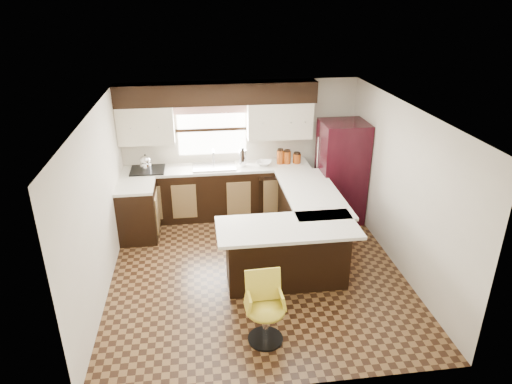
{
  "coord_description": "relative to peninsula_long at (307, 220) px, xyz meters",
  "views": [
    {
      "loc": [
        -0.77,
        -5.67,
        3.8
      ],
      "look_at": [
        0.05,
        0.45,
        1.07
      ],
      "focal_mm": 32.0,
      "sensor_mm": 36.0,
      "label": 1
    }
  ],
  "objects": [
    {
      "name": "upper_cab_left",
      "position": [
        -2.52,
        1.4,
        1.27
      ],
      "size": [
        0.94,
        0.35,
        0.64
      ],
      "primitive_type": "cube",
      "color": "beige",
      "rests_on": "wall_back"
    },
    {
      "name": "peninsula_return",
      "position": [
        -0.53,
        -0.97,
        0.0
      ],
      "size": [
        1.65,
        0.6,
        0.9
      ],
      "primitive_type": "cube",
      "color": "black",
      "rests_on": "floor"
    },
    {
      "name": "counter_pen_long",
      "position": [
        0.05,
        0.0,
        0.47
      ],
      "size": [
        0.84,
        1.95,
        0.04
      ],
      "primitive_type": "cube",
      "color": "silver",
      "rests_on": "peninsula_long"
    },
    {
      "name": "mixing_bowl",
      "position": [
        -0.51,
        1.28,
        0.53
      ],
      "size": [
        0.35,
        0.35,
        0.07
      ],
      "primitive_type": "imported",
      "rotation": [
        0.0,
        0.0,
        -0.38
      ],
      "color": "white",
      "rests_on": "counter_back"
    },
    {
      "name": "base_cab_back",
      "position": [
        -1.35,
        1.28,
        0.0
      ],
      "size": [
        3.3,
        0.6,
        0.9
      ],
      "primitive_type": "cube",
      "color": "black",
      "rests_on": "floor"
    },
    {
      "name": "kettle",
      "position": [
        -2.57,
        1.26,
        0.66
      ],
      "size": [
        0.2,
        0.2,
        0.28
      ],
      "primitive_type": null,
      "color": "silver",
      "rests_on": "cooktop"
    },
    {
      "name": "wall_back",
      "position": [
        -0.9,
        1.58,
        0.75
      ],
      "size": [
        4.4,
        0.0,
        4.4
      ],
      "primitive_type": "plane",
      "rotation": [
        1.57,
        0.0,
        0.0
      ],
      "color": "beige",
      "rests_on": "floor"
    },
    {
      "name": "counter_back",
      "position": [
        -1.35,
        1.28,
        0.47
      ],
      "size": [
        3.3,
        0.6,
        0.04
      ],
      "primitive_type": "cube",
      "color": "silver",
      "rests_on": "base_cab_back"
    },
    {
      "name": "bar_chair",
      "position": [
        -0.99,
        -2.1,
        -0.02
      ],
      "size": [
        0.48,
        0.48,
        0.86
      ],
      "primitive_type": null,
      "rotation": [
        0.0,
        0.0,
        0.04
      ],
      "color": "gold",
      "rests_on": "floor"
    },
    {
      "name": "refrigerator",
      "position": [
        0.8,
        0.88,
        0.44
      ],
      "size": [
        0.77,
        0.74,
        1.79
      ],
      "primitive_type": "cube",
      "color": "black",
      "rests_on": "floor"
    },
    {
      "name": "window_pane",
      "position": [
        -1.4,
        1.56,
        1.1
      ],
      "size": [
        1.2,
        0.02,
        0.9
      ],
      "primitive_type": "cube",
      "color": "white",
      "rests_on": "wall_back"
    },
    {
      "name": "soffit",
      "position": [
        -1.3,
        1.4,
        1.77
      ],
      "size": [
        3.4,
        0.35,
        0.36
      ],
      "primitive_type": "cube",
      "color": "black",
      "rests_on": "wall_back"
    },
    {
      "name": "canister_large",
      "position": [
        -0.21,
        1.3,
        0.62
      ],
      "size": [
        0.12,
        0.12,
        0.25
      ],
      "primitive_type": "cylinder",
      "color": "#943F10",
      "rests_on": "counter_back"
    },
    {
      "name": "percolator",
      "position": [
        -0.89,
        1.28,
        0.64
      ],
      "size": [
        0.13,
        0.13,
        0.29
      ],
      "primitive_type": "cylinder",
      "color": "silver",
      "rests_on": "counter_back"
    },
    {
      "name": "counter_pen_return",
      "position": [
        -0.55,
        -1.06,
        0.47
      ],
      "size": [
        1.89,
        0.84,
        0.04
      ],
      "primitive_type": "cube",
      "color": "silver",
      "rests_on": "peninsula_return"
    },
    {
      "name": "canister_med",
      "position": [
        -0.09,
        1.3,
        0.61
      ],
      "size": [
        0.14,
        0.14,
        0.22
      ],
      "primitive_type": "cylinder",
      "color": "#943F10",
      "rests_on": "counter_back"
    },
    {
      "name": "wall_front",
      "position": [
        -0.9,
        -2.83,
        0.75
      ],
      "size": [
        4.4,
        0.0,
        4.4
      ],
      "primitive_type": "plane",
      "rotation": [
        -1.57,
        0.0,
        0.0
      ],
      "color": "beige",
      "rests_on": "floor"
    },
    {
      "name": "wall_right",
      "position": [
        1.2,
        -0.62,
        0.75
      ],
      "size": [
        0.0,
        4.4,
        4.4
      ],
      "primitive_type": "plane",
      "rotation": [
        1.57,
        0.0,
        -1.57
      ],
      "color": "beige",
      "rests_on": "floor"
    },
    {
      "name": "base_cab_left",
      "position": [
        -2.7,
        0.62,
        0.0
      ],
      "size": [
        0.6,
        0.7,
        0.9
      ],
      "primitive_type": "cube",
      "color": "black",
      "rests_on": "floor"
    },
    {
      "name": "canister_small",
      "position": [
        0.09,
        1.3,
        0.58
      ],
      "size": [
        0.14,
        0.14,
        0.17
      ],
      "primitive_type": "cylinder",
      "color": "#943F10",
      "rests_on": "counter_back"
    },
    {
      "name": "peninsula_long",
      "position": [
        0.0,
        0.0,
        0.0
      ],
      "size": [
        0.6,
        1.95,
        0.9
      ],
      "primitive_type": "cube",
      "color": "black",
      "rests_on": "floor"
    },
    {
      "name": "upper_cab_right",
      "position": [
        -0.22,
        1.4,
        1.27
      ],
      "size": [
        1.14,
        0.35,
        0.64
      ],
      "primitive_type": "cube",
      "color": "beige",
      "rests_on": "wall_back"
    },
    {
      "name": "sink",
      "position": [
        -1.4,
        1.25,
        0.51
      ],
      "size": [
        0.75,
        0.45,
        0.03
      ],
      "primitive_type": "cube",
      "color": "#B2B2B7",
      "rests_on": "counter_back"
    },
    {
      "name": "wall_left",
      "position": [
        -3.0,
        -0.62,
        0.75
      ],
      "size": [
        0.0,
        4.4,
        4.4
      ],
      "primitive_type": "plane",
      "rotation": [
        1.57,
        0.0,
        1.57
      ],
      "color": "beige",
      "rests_on": "floor"
    },
    {
      "name": "valance",
      "position": [
        -1.4,
        1.52,
        1.49
      ],
      "size": [
        1.3,
        0.06,
        0.18
      ],
      "primitive_type": "cube",
      "color": "#D19B93",
      "rests_on": "wall_back"
    },
    {
      "name": "floor",
      "position": [
        -0.9,
        -0.62,
        -0.45
      ],
      "size": [
        4.4,
        4.4,
        0.0
      ],
      "primitive_type": "plane",
      "color": "#49301A",
      "rests_on": "ground"
    },
    {
      "name": "cooktop",
      "position": [
        -2.55,
        1.25,
        0.51
      ],
      "size": [
        0.58,
        0.5,
        0.02
      ],
      "primitive_type": "cube",
      "color": "black",
      "rests_on": "counter_back"
    },
    {
      "name": "counter_left",
      "position": [
        -2.7,
        0.62,
        0.47
      ],
      "size": [
        0.6,
        0.7,
        0.04
      ],
      "primitive_type": "cube",
      "color": "silver",
      "rests_on": "base_cab_left"
    },
    {
      "name": "dishwasher",
      "position": [
        -0.35,
        0.99,
        -0.02
      ],
      "size": [
        0.58,
        0.03,
        0.78
      ],
      "primitive_type": "cube",
      "color": "black",
      "rests_on": "floor"
    },
    {
      "name": "ceiling",
      "position": [
        -0.9,
        -0.62,
        1.95
      ],
      "size": [
        4.4,
        4.4,
        0.0
      ],
      "primitive_type": "plane",
      "rotation": [
        3.14,
        0.0,
        0.0
      ],
      "color": "silver",
      "rests_on": "wall_back"
    }
  ]
}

